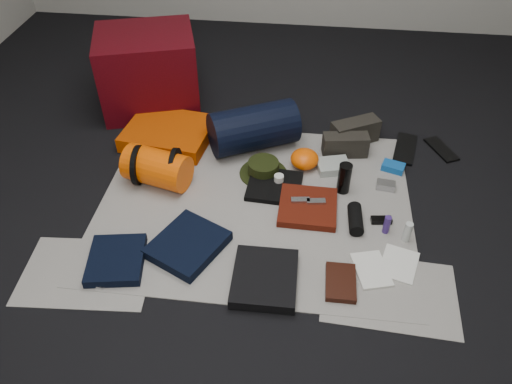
# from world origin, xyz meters

# --- Properties ---
(floor) EXTENTS (4.50, 4.50, 0.02)m
(floor) POSITION_xyz_m (0.00, 0.00, -0.01)
(floor) COLOR black
(floor) RESTS_ON ground
(newspaper_mat) EXTENTS (1.60, 1.30, 0.01)m
(newspaper_mat) POSITION_xyz_m (0.00, 0.00, 0.00)
(newspaper_mat) COLOR #B0ABA2
(newspaper_mat) RESTS_ON floor
(newspaper_sheet_front_left) EXTENTS (0.61, 0.44, 0.00)m
(newspaper_sheet_front_left) POSITION_xyz_m (-0.70, -0.55, 0.00)
(newspaper_sheet_front_left) COLOR #B0ABA2
(newspaper_sheet_front_left) RESTS_ON floor
(newspaper_sheet_front_right) EXTENTS (0.60, 0.43, 0.00)m
(newspaper_sheet_front_right) POSITION_xyz_m (0.65, -0.50, 0.00)
(newspaper_sheet_front_right) COLOR #B0ABA2
(newspaper_sheet_front_right) RESTS_ON floor
(red_cabinet) EXTENTS (0.71, 0.64, 0.49)m
(red_cabinet) POSITION_xyz_m (-0.79, 0.87, 0.25)
(red_cabinet) COLOR #4A050C
(red_cabinet) RESTS_ON floor
(sleeping_pad) EXTENTS (0.54, 0.46, 0.09)m
(sleeping_pad) POSITION_xyz_m (-0.58, 0.49, 0.05)
(sleeping_pad) COLOR #C74102
(sleeping_pad) RESTS_ON newspaper_mat
(stuff_sack) EXTENTS (0.38, 0.28, 0.20)m
(stuff_sack) POSITION_xyz_m (-0.54, 0.10, 0.11)
(stuff_sack) COLOR #FB5504
(stuff_sack) RESTS_ON newspaper_mat
(sack_strap_left) EXTENTS (0.02, 0.22, 0.22)m
(sack_strap_left) POSITION_xyz_m (-0.64, 0.10, 0.11)
(sack_strap_left) COLOR black
(sack_strap_left) RESTS_ON newspaper_mat
(sack_strap_right) EXTENTS (0.03, 0.22, 0.22)m
(sack_strap_right) POSITION_xyz_m (-0.44, 0.10, 0.11)
(sack_strap_right) COLOR black
(sack_strap_right) RESTS_ON newspaper_mat
(navy_duffel) EXTENTS (0.56, 0.45, 0.26)m
(navy_duffel) POSITION_xyz_m (-0.07, 0.48, 0.14)
(navy_duffel) COLOR black
(navy_duffel) RESTS_ON newspaper_mat
(boonie_brim) EXTENTS (0.35, 0.35, 0.01)m
(boonie_brim) POSITION_xyz_m (0.02, 0.23, 0.01)
(boonie_brim) COLOR black
(boonie_brim) RESTS_ON newspaper_mat
(boonie_crown) EXTENTS (0.17, 0.17, 0.07)m
(boonie_crown) POSITION_xyz_m (0.02, 0.23, 0.05)
(boonie_crown) COLOR black
(boonie_crown) RESTS_ON boonie_brim
(hiking_boot_left) EXTENTS (0.27, 0.13, 0.13)m
(hiking_boot_left) POSITION_xyz_m (0.46, 0.47, 0.07)
(hiking_boot_left) COLOR #292620
(hiking_boot_left) RESTS_ON newspaper_mat
(hiking_boot_right) EXTENTS (0.30, 0.23, 0.14)m
(hiking_boot_right) POSITION_xyz_m (0.52, 0.60, 0.08)
(hiking_boot_right) COLOR #292620
(hiking_boot_right) RESTS_ON newspaper_mat
(flip_flop_left) EXTENTS (0.17, 0.31, 0.02)m
(flip_flop_left) POSITION_xyz_m (0.82, 0.56, 0.01)
(flip_flop_left) COLOR black
(flip_flop_left) RESTS_ON floor
(flip_flop_right) EXTENTS (0.18, 0.25, 0.01)m
(flip_flop_right) POSITION_xyz_m (1.03, 0.58, 0.01)
(flip_flop_right) COLOR black
(flip_flop_right) RESTS_ON floor
(trousers_navy_a) EXTENTS (0.29, 0.32, 0.04)m
(trousers_navy_a) POSITION_xyz_m (-0.58, -0.48, 0.03)
(trousers_navy_a) COLOR black
(trousers_navy_a) RESTS_ON newspaper_mat
(trousers_navy_b) EXTENTS (0.40, 0.42, 0.05)m
(trousers_navy_b) POSITION_xyz_m (-0.28, -0.36, 0.03)
(trousers_navy_b) COLOR black
(trousers_navy_b) RESTS_ON newspaper_mat
(trousers_charcoal) EXTENTS (0.29, 0.33, 0.05)m
(trousers_charcoal) POSITION_xyz_m (0.10, -0.51, 0.03)
(trousers_charcoal) COLOR black
(trousers_charcoal) RESTS_ON newspaper_mat
(black_tshirt) EXTENTS (0.30, 0.28, 0.03)m
(black_tshirt) POSITION_xyz_m (0.09, 0.12, 0.02)
(black_tshirt) COLOR black
(black_tshirt) RESTS_ON newspaper_mat
(red_shirt) EXTENTS (0.30, 0.30, 0.04)m
(red_shirt) POSITION_xyz_m (0.27, -0.03, 0.03)
(red_shirt) COLOR #541409
(red_shirt) RESTS_ON newspaper_mat
(orange_stuff_sack) EXTENTS (0.20, 0.20, 0.10)m
(orange_stuff_sack) POSITION_xyz_m (0.24, 0.33, 0.06)
(orange_stuff_sack) COLOR #FB5504
(orange_stuff_sack) RESTS_ON newspaper_mat
(first_aid_pouch) EXTENTS (0.20, 0.17, 0.04)m
(first_aid_pouch) POSITION_xyz_m (0.40, 0.32, 0.03)
(first_aid_pouch) COLOR #9DA59E
(first_aid_pouch) RESTS_ON newspaper_mat
(water_bottle) EXTENTS (0.08, 0.08, 0.17)m
(water_bottle) POSITION_xyz_m (0.45, 0.14, 0.09)
(water_bottle) COLOR black
(water_bottle) RESTS_ON newspaper_mat
(speaker) EXTENTS (0.08, 0.18, 0.07)m
(speaker) POSITION_xyz_m (0.51, -0.10, 0.04)
(speaker) COLOR black
(speaker) RESTS_ON newspaper_mat
(compact_camera) EXTENTS (0.10, 0.07, 0.04)m
(compact_camera) POSITION_xyz_m (0.68, 0.19, 0.03)
(compact_camera) COLOR #A8A9AD
(compact_camera) RESTS_ON newspaper_mat
(cyan_case) EXTENTS (0.14, 0.11, 0.04)m
(cyan_case) POSITION_xyz_m (0.73, 0.36, 0.03)
(cyan_case) COLOR #1052A3
(cyan_case) RESTS_ON newspaper_mat
(toiletry_purple) EXTENTS (0.04, 0.04, 0.10)m
(toiletry_purple) POSITION_xyz_m (0.66, -0.14, 0.06)
(toiletry_purple) COLOR navy
(toiletry_purple) RESTS_ON newspaper_mat
(toiletry_clear) EXTENTS (0.05, 0.05, 0.11)m
(toiletry_clear) POSITION_xyz_m (0.75, -0.18, 0.06)
(toiletry_clear) COLOR #BBC1BC
(toiletry_clear) RESTS_ON newspaper_mat
(paperback_book) EXTENTS (0.13, 0.20, 0.03)m
(paperback_book) POSITION_xyz_m (0.44, -0.48, 0.02)
(paperback_book) COLOR black
(paperback_book) RESTS_ON newspaper_mat
(map_booklet) EXTENTS (0.19, 0.24, 0.01)m
(map_booklet) POSITION_xyz_m (0.58, -0.39, 0.01)
(map_booklet) COLOR silver
(map_booklet) RESTS_ON newspaper_mat
(map_printout) EXTENTS (0.21, 0.24, 0.01)m
(map_printout) POSITION_xyz_m (0.71, -0.34, 0.01)
(map_printout) COLOR silver
(map_printout) RESTS_ON newspaper_mat
(sunglasses) EXTENTS (0.11, 0.05, 0.03)m
(sunglasses) POSITION_xyz_m (0.64, -0.07, 0.02)
(sunglasses) COLOR black
(sunglasses) RESTS_ON newspaper_mat
(key_cluster) EXTENTS (0.08, 0.08, 0.01)m
(key_cluster) POSITION_xyz_m (-0.62, -0.60, 0.01)
(key_cluster) COLOR #A8A9AD
(key_cluster) RESTS_ON newspaper_mat
(tape_roll) EXTENTS (0.05, 0.05, 0.03)m
(tape_roll) POSITION_xyz_m (0.11, 0.15, 0.05)
(tape_roll) COLOR silver
(tape_roll) RESTS_ON black_tshirt
(energy_bar_a) EXTENTS (0.10, 0.05, 0.01)m
(energy_bar_a) POSITION_xyz_m (0.23, -0.01, 0.05)
(energy_bar_a) COLOR #A8A9AD
(energy_bar_a) RESTS_ON red_shirt
(energy_bar_b) EXTENTS (0.10, 0.05, 0.01)m
(energy_bar_b) POSITION_xyz_m (0.31, -0.01, 0.05)
(energy_bar_b) COLOR #A8A9AD
(energy_bar_b) RESTS_ON red_shirt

